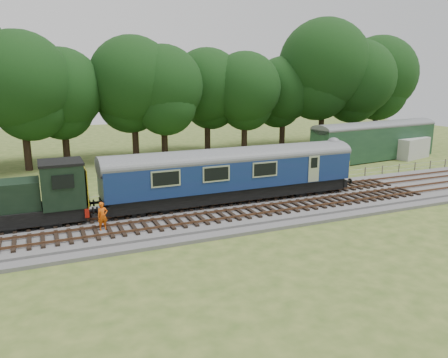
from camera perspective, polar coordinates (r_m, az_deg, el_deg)
name	(u,v)px	position (r m, az deg, el deg)	size (l,w,h in m)	color
ground	(193,217)	(28.63, -4.05, -5.00)	(120.00, 120.00, 0.00)	#3B5620
ballast	(193,215)	(28.57, -4.06, -4.67)	(70.00, 7.00, 0.35)	#4C4C4F
track_north	(186,205)	(29.77, -4.96, -3.46)	(67.20, 2.40, 0.21)	black
track_south	(202,218)	(27.07, -2.94, -5.15)	(67.20, 2.40, 0.21)	black
fence	(173,200)	(32.73, -6.68, -2.71)	(64.00, 0.12, 1.00)	#6B6054
tree_line	(127,160)	(49.34, -12.58, 2.49)	(70.00, 8.00, 18.00)	black
dmu_railcar	(233,170)	(30.45, 1.12, 1.22)	(18.05, 2.86, 3.88)	black
shunter_loco	(13,200)	(28.02, -25.81, -2.52)	(8.91, 2.60, 3.38)	black
worker	(103,216)	(25.95, -15.58, -4.69)	(0.60, 0.39, 1.65)	#E7550C
parked_coach	(375,139)	(50.53, 19.14, 4.99)	(16.37, 4.65, 4.13)	#183522
shed	(352,144)	(53.00, 16.39, 4.41)	(3.32, 3.32, 2.54)	#183522
caravan	(410,148)	(53.36, 23.12, 3.77)	(4.63, 2.26, 2.26)	#B1B0AB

